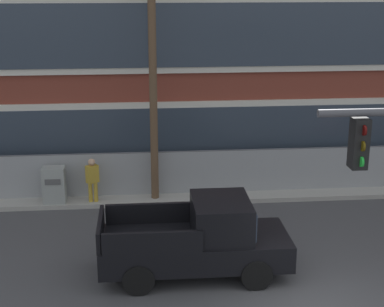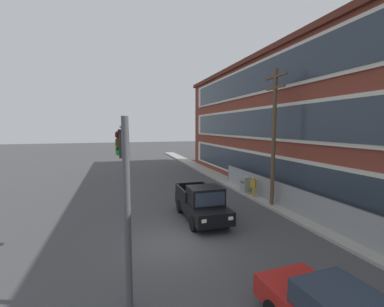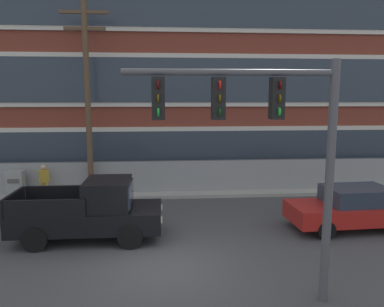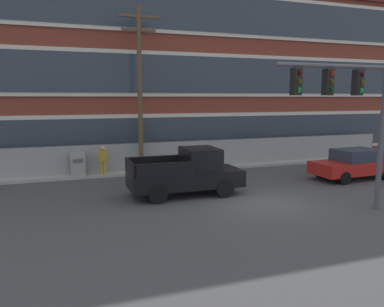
% 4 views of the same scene
% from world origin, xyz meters
% --- Properties ---
extents(sidewalk_building_side, '(80.00, 1.74, 0.16)m').
position_xyz_m(sidewalk_building_side, '(0.00, 7.93, 0.08)').
color(sidewalk_building_side, '#9E9B93').
rests_on(sidewalk_building_side, ground).
extents(brick_mill_building, '(45.87, 10.87, 11.24)m').
position_xyz_m(brick_mill_building, '(-2.00, 13.94, 5.63)').
color(brick_mill_building, brown).
rests_on(brick_mill_building, ground).
extents(chain_link_fence, '(24.50, 0.06, 1.71)m').
position_xyz_m(chain_link_fence, '(1.09, 7.90, 0.87)').
color(chain_link_fence, gray).
rests_on(chain_link_fence, ground).
extents(pickup_truck_black, '(4.97, 2.09, 2.06)m').
position_xyz_m(pickup_truck_black, '(-2.46, 2.26, 0.96)').
color(pickup_truck_black, black).
rests_on(pickup_truck_black, ground).
extents(utility_pole_near_corner, '(2.16, 0.26, 9.01)m').
position_xyz_m(utility_pole_near_corner, '(-3.46, 7.52, 4.92)').
color(utility_pole_near_corner, brown).
rests_on(utility_pole_near_corner, ground).
extents(electrical_cabinet, '(0.74, 0.55, 1.41)m').
position_xyz_m(electrical_cabinet, '(-6.87, 7.38, 0.70)').
color(electrical_cabinet, '#939993').
rests_on(electrical_cabinet, ground).
extents(pedestrian_near_cabinet, '(0.47, 0.42, 1.69)m').
position_xyz_m(pedestrian_near_cabinet, '(-5.58, 7.34, 0.97)').
color(pedestrian_near_cabinet, '#B7932D').
rests_on(pedestrian_near_cabinet, ground).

